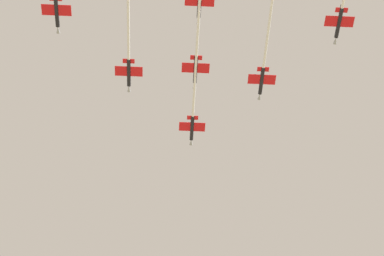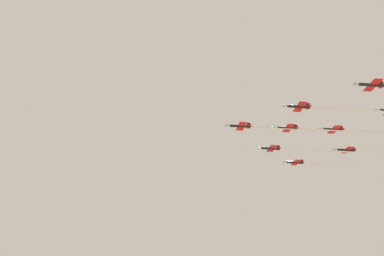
{
  "view_description": "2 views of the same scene",
  "coord_description": "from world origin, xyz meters",
  "px_view_note": "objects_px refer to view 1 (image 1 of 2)",
  "views": [
    {
      "loc": [
        105.16,
        90.82,
        2.31
      ],
      "look_at": [
        8.18,
        9.87,
        167.37
      ],
      "focal_mm": 63.46,
      "sensor_mm": 36.0,
      "label": 1
    },
    {
      "loc": [
        78.42,
        -120.11,
        93.91
      ],
      "look_at": [
        -10.68,
        0.22,
        168.21
      ],
      "focal_mm": 35.33,
      "sensor_mm": 36.0,
      "label": 2
    }
  ],
  "objects_px": {
    "jet_lead": "(194,97)",
    "jet_starboard_inner": "(266,45)",
    "jet_port_inner": "(128,42)",
    "jet_port_outer": "(198,28)"
  },
  "relations": [
    {
      "from": "jet_lead",
      "to": "jet_port_inner",
      "type": "relative_size",
      "value": 1.08
    },
    {
      "from": "jet_lead",
      "to": "jet_starboard_inner",
      "type": "distance_m",
      "value": 27.5
    },
    {
      "from": "jet_port_inner",
      "to": "jet_starboard_inner",
      "type": "xyz_separation_m",
      "value": [
        -24.69,
        29.5,
        -1.45
      ]
    },
    {
      "from": "jet_starboard_inner",
      "to": "jet_lead",
      "type": "bearing_deg",
      "value": 134.39
    },
    {
      "from": "jet_lead",
      "to": "jet_port_inner",
      "type": "bearing_deg",
      "value": -137.13
    },
    {
      "from": "jet_starboard_inner",
      "to": "jet_port_outer",
      "type": "bearing_deg",
      "value": -170.05
    },
    {
      "from": "jet_port_inner",
      "to": "jet_starboard_inner",
      "type": "bearing_deg",
      "value": -2.67
    },
    {
      "from": "jet_port_inner",
      "to": "jet_starboard_inner",
      "type": "relative_size",
      "value": 0.91
    },
    {
      "from": "jet_lead",
      "to": "jet_port_inner",
      "type": "height_order",
      "value": "jet_port_inner"
    },
    {
      "from": "jet_lead",
      "to": "jet_starboard_inner",
      "type": "relative_size",
      "value": 0.98
    }
  ]
}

